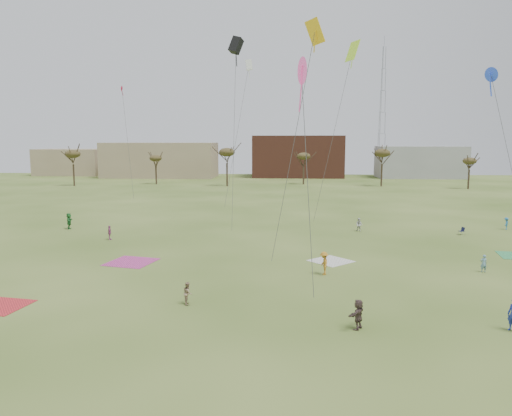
{
  "coord_description": "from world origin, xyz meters",
  "views": [
    {
      "loc": [
        2.5,
        -24.44,
        10.59
      ],
      "look_at": [
        0.0,
        12.0,
        5.5
      ],
      "focal_mm": 33.99,
      "sensor_mm": 36.0,
      "label": 1
    }
  ],
  "objects": [
    {
      "name": "ground",
      "position": [
        0.0,
        0.0,
        0.0
      ],
      "size": [
        260.0,
        260.0,
        0.0
      ],
      "primitive_type": "plane",
      "color": "#39551A",
      "rests_on": "ground"
    },
    {
      "name": "spectator_fore_b",
      "position": [
        -4.02,
        5.64,
        0.74
      ],
      "size": [
        0.71,
        0.83,
        1.48
      ],
      "primitive_type": "imported",
      "rotation": [
        0.0,
        0.0,
        1.8
      ],
      "color": "#9B8062",
      "rests_on": "ground"
    },
    {
      "name": "spectator_fore_c",
      "position": [
        6.46,
        2.12,
        0.87
      ],
      "size": [
        1.31,
        1.64,
        1.74
      ],
      "primitive_type": "imported",
      "rotation": [
        0.0,
        0.0,
        4.14
      ],
      "color": "brown",
      "rests_on": "ground"
    },
    {
      "name": "flyer_mid_b",
      "position": [
        5.33,
        13.31,
        0.93
      ],
      "size": [
        0.85,
        1.29,
        1.86
      ],
      "primitive_type": "imported",
      "rotation": [
        0.0,
        0.0,
        4.85
      ],
      "color": "#AD7520",
      "rests_on": "ground"
    },
    {
      "name": "flyer_mid_c",
      "position": [
        18.3,
        14.94,
        0.72
      ],
      "size": [
        0.55,
        0.38,
        1.45
      ],
      "primitive_type": "imported",
      "rotation": [
        0.0,
        0.0,
        3.21
      ],
      "color": "#638FA5",
      "rests_on": "ground"
    },
    {
      "name": "spectator_mid_d",
      "position": [
        -16.74,
        25.57,
        0.77
      ],
      "size": [
        0.71,
        0.98,
        1.54
      ],
      "primitive_type": "imported",
      "rotation": [
        0.0,
        0.0,
        1.98
      ],
      "color": "#A84686",
      "rests_on": "ground"
    },
    {
      "name": "spectator_mid_e",
      "position": [
        10.77,
        32.27,
        0.78
      ],
      "size": [
        0.93,
        0.84,
        1.56
      ],
      "primitive_type": "imported",
      "rotation": [
        0.0,
        0.0,
        5.89
      ],
      "color": "#BDBDBD",
      "rests_on": "ground"
    },
    {
      "name": "flyer_far_a",
      "position": [
        -23.99,
        31.55,
        0.97
      ],
      "size": [
        1.09,
        1.88,
        1.93
      ],
      "primitive_type": "imported",
      "rotation": [
        0.0,
        0.0,
        1.88
      ],
      "color": "#246E2F",
      "rests_on": "ground"
    },
    {
      "name": "flyer_far_c",
      "position": [
        28.55,
        34.71,
        0.74
      ],
      "size": [
        0.96,
        1.09,
        1.47
      ],
      "primitive_type": "imported",
      "rotation": [
        0.0,
        0.0,
        4.16
      ],
      "color": "#21679B",
      "rests_on": "ground"
    },
    {
      "name": "blanket_red",
      "position": [
        -15.98,
        4.38,
        0.0
      ],
      "size": [
        3.58,
        3.58,
        0.03
      ],
      "primitive_type": "cube",
      "rotation": [
        0.0,
        0.0,
        2.99
      ],
      "color": "red",
      "rests_on": "ground"
    },
    {
      "name": "blanket_cream",
      "position": [
        6.27,
        17.73,
        0.0
      ],
      "size": [
        4.44,
        4.44,
        0.03
      ],
      "primitive_type": "cube",
      "rotation": [
        0.0,
        0.0,
        2.33
      ],
      "color": "silver",
      "rests_on": "ground"
    },
    {
      "name": "blanket_plum",
      "position": [
        -11.29,
        16.18,
        0.0
      ],
      "size": [
        4.56,
        4.56,
        0.03
      ],
      "primitive_type": "cube",
      "rotation": [
        0.0,
        0.0,
        2.91
      ],
      "color": "#B0367E",
      "rests_on": "ground"
    },
    {
      "name": "camp_chair_right",
      "position": [
        22.05,
        30.98,
        0.26
      ],
      "size": [
        0.69,
        0.66,
        0.87
      ],
      "rotation": [
        0.0,
        0.0,
        5.08
      ],
      "color": "#15183B",
      "rests_on": "ground"
    },
    {
      "name": "kites_aloft",
      "position": [
        -1.55,
        29.68,
        18.37
      ],
      "size": [
        73.71,
        50.27,
        21.53
      ],
      "color": "red",
      "rests_on": "ground"
    },
    {
      "name": "tree_line",
      "position": [
        -2.85,
        79.12,
        7.09
      ],
      "size": [
        117.44,
        49.32,
        8.91
      ],
      "color": "#3A2B1E",
      "rests_on": "ground"
    },
    {
      "name": "building_tan",
      "position": [
        -35.0,
        115.0,
        5.0
      ],
      "size": [
        32.0,
        14.0,
        10.0
      ],
      "primitive_type": "cube",
      "color": "#937F60",
      "rests_on": "ground"
    },
    {
      "name": "building_brick",
      "position": [
        5.0,
        120.0,
        6.0
      ],
      "size": [
        26.0,
        16.0,
        12.0
      ],
      "primitive_type": "cube",
      "color": "brown",
      "rests_on": "ground"
    },
    {
      "name": "building_grey",
      "position": [
        40.0,
        118.0,
        4.5
      ],
      "size": [
        24.0,
        12.0,
        9.0
      ],
      "primitive_type": "cube",
      "color": "gray",
      "rests_on": "ground"
    },
    {
      "name": "building_tan_west",
      "position": [
        -65.0,
        122.0,
        4.0
      ],
      "size": [
        20.0,
        12.0,
        8.0
      ],
      "primitive_type": "cube",
      "color": "#937F60",
      "rests_on": "ground"
    },
    {
      "name": "radio_tower",
      "position": [
        30.0,
        125.0,
        19.21
      ],
      "size": [
        1.51,
        1.72,
        41.0
      ],
      "color": "#9EA3A8",
      "rests_on": "ground"
    }
  ]
}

